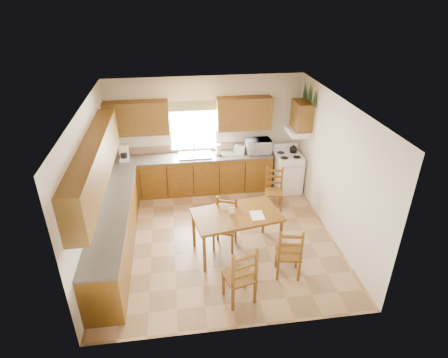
{
  "coord_description": "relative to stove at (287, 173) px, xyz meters",
  "views": [
    {
      "loc": [
        -0.73,
        -6.02,
        4.54
      ],
      "look_at": [
        0.15,
        0.3,
        1.15
      ],
      "focal_mm": 30.0,
      "sensor_mm": 36.0,
      "label": 1
    }
  ],
  "objects": [
    {
      "name": "upper_cab_back_left",
      "position": [
        -3.43,
        0.39,
        1.4
      ],
      "size": [
        1.41,
        0.33,
        0.75
      ],
      "primitive_type": "cube",
      "color": "brown",
      "rests_on": "wall_back"
    },
    {
      "name": "wall_right",
      "position": [
        0.37,
        -1.69,
        0.9
      ],
      "size": [
        4.5,
        4.5,
        0.0
      ],
      "primitive_type": "plane",
      "color": "silver",
      "rests_on": "floor"
    },
    {
      "name": "toaster",
      "position": [
        -1.13,
        0.24,
        0.56
      ],
      "size": [
        0.28,
        0.24,
        0.2
      ],
      "primitive_type": "cube",
      "rotation": [
        0.0,
        0.0,
        -0.43
      ],
      "color": "white",
      "rests_on": "counter_back"
    },
    {
      "name": "upper_cab_stove",
      "position": [
        0.2,
        -0.04,
        1.45
      ],
      "size": [
        0.33,
        0.62,
        0.62
      ],
      "primitive_type": "cube",
      "color": "brown",
      "rests_on": "wall_right"
    },
    {
      "name": "wall_back",
      "position": [
        -1.88,
        0.56,
        0.9
      ],
      "size": [
        4.5,
        4.5,
        0.0
      ],
      "primitive_type": "plane",
      "color": "silver",
      "rests_on": "floor"
    },
    {
      "name": "chair_near_left",
      "position": [
        -1.76,
        -3.36,
        0.07
      ],
      "size": [
        0.54,
        0.52,
        1.05
      ],
      "primitive_type": "cube",
      "rotation": [
        0.0,
        0.0,
        3.41
      ],
      "color": "brown",
      "rests_on": "floor"
    },
    {
      "name": "wall_front",
      "position": [
        -1.88,
        -3.94,
        0.9
      ],
      "size": [
        4.5,
        4.5,
        0.0
      ],
      "primitive_type": "plane",
      "color": "silver",
      "rests_on": "floor"
    },
    {
      "name": "pine_decal_a",
      "position": [
        0.33,
        -0.36,
        1.93
      ],
      "size": [
        0.22,
        0.22,
        0.36
      ],
      "primitive_type": "cone",
      "color": "#1A4221",
      "rests_on": "wall_right"
    },
    {
      "name": "lower_cab_left",
      "position": [
        -3.83,
        -1.84,
        -0.01
      ],
      "size": [
        0.6,
        3.6,
        0.88
      ],
      "primitive_type": "cube",
      "color": "brown",
      "rests_on": "floor"
    },
    {
      "name": "table_paper",
      "position": [
        -1.25,
        -2.26,
        0.38
      ],
      "size": [
        0.23,
        0.31,
        0.0
      ],
      "primitive_type": "cube",
      "rotation": [
        0.0,
        0.0,
        -0.0
      ],
      "color": "white",
      "rests_on": "dining_table"
    },
    {
      "name": "counter_left",
      "position": [
        -3.83,
        -1.84,
        0.45
      ],
      "size": [
        0.63,
        3.6,
        0.04
      ],
      "primitive_type": "cube",
      "color": "#524D48",
      "rests_on": "lower_cab_left"
    },
    {
      "name": "counter_back",
      "position": [
        -2.25,
        0.26,
        0.45
      ],
      "size": [
        3.75,
        0.63,
        0.04
      ],
      "primitive_type": "cube",
      "color": "#524D48",
      "rests_on": "lower_cab_back"
    },
    {
      "name": "window_frame",
      "position": [
        -2.18,
        0.53,
        1.1
      ],
      "size": [
        1.13,
        0.02,
        1.18
      ],
      "primitive_type": "cube",
      "color": "white",
      "rests_on": "wall_back"
    },
    {
      "name": "stove",
      "position": [
        0.0,
        0.0,
        0.0
      ],
      "size": [
        0.63,
        0.65,
        0.91
      ],
      "primitive_type": "cube",
      "rotation": [
        0.0,
        0.0,
        0.03
      ],
      "color": "white",
      "rests_on": "floor"
    },
    {
      "name": "sink_basin",
      "position": [
        -2.18,
        0.26,
        0.49
      ],
      "size": [
        0.75,
        0.45,
        0.04
      ],
      "primitive_type": "cube",
      "color": "silver",
      "rests_on": "counter_back"
    },
    {
      "name": "window_valance",
      "position": [
        -2.18,
        0.5,
        1.6
      ],
      "size": [
        1.19,
        0.01,
        0.24
      ],
      "primitive_type": "cube",
      "color": "#3C5A29",
      "rests_on": "wall_back"
    },
    {
      "name": "table_card",
      "position": [
        -1.7,
        -2.13,
        0.44
      ],
      "size": [
        0.1,
        0.03,
        0.13
      ],
      "primitive_type": "cube",
      "rotation": [
        0.0,
        0.0,
        0.08
      ],
      "color": "white",
      "rests_on": "dining_table"
    },
    {
      "name": "ceiling",
      "position": [
        -1.88,
        -1.69,
        2.25
      ],
      "size": [
        4.5,
        4.5,
        0.0
      ],
      "primitive_type": "plane",
      "color": "brown",
      "rests_on": "floor"
    },
    {
      "name": "pine_decal_b",
      "position": [
        0.33,
        -0.04,
        1.97
      ],
      "size": [
        0.22,
        0.22,
        0.36
      ],
      "primitive_type": "cone",
      "color": "#1A4221",
      "rests_on": "wall_right"
    },
    {
      "name": "range_hood",
      "position": [
        0.15,
        -0.04,
        1.07
      ],
      "size": [
        0.44,
        0.62,
        0.12
      ],
      "primitive_type": "cube",
      "color": "white",
      "rests_on": "wall_right"
    },
    {
      "name": "coffeemaker",
      "position": [
        -3.79,
        0.24,
        0.63
      ],
      "size": [
        0.26,
        0.28,
        0.33
      ],
      "primitive_type": "cube",
      "rotation": [
        0.0,
        0.0,
        0.34
      ],
      "color": "white",
      "rests_on": "counter_back"
    },
    {
      "name": "wall_left",
      "position": [
        -4.13,
        -1.69,
        0.9
      ],
      "size": [
        4.5,
        4.5,
        0.0
      ],
      "primitive_type": "plane",
      "color": "silver",
      "rests_on": "floor"
    },
    {
      "name": "backsplash",
      "position": [
        -2.25,
        0.55,
        0.56
      ],
      "size": [
        3.75,
        0.01,
        0.18
      ],
      "primitive_type": "cube",
      "color": "#876753",
      "rests_on": "counter_back"
    },
    {
      "name": "upper_cab_left",
      "position": [
        -3.96,
        -1.84,
        1.4
      ],
      "size": [
        0.33,
        3.6,
        0.75
      ],
      "primitive_type": "cube",
      "color": "brown",
      "rests_on": "wall_left"
    },
    {
      "name": "pine_decal_c",
      "position": [
        0.33,
        0.28,
        1.93
      ],
      "size": [
        0.22,
        0.22,
        0.36
      ],
      "primitive_type": "cone",
      "color": "#1A4221",
      "rests_on": "wall_right"
    },
    {
      "name": "floor",
      "position": [
        -1.88,
        -1.69,
        -0.45
      ],
      "size": [
        4.5,
        4.5,
        0.0
      ],
      "primitive_type": "plane",
      "color": "#A37E59",
      "rests_on": "ground"
    },
    {
      "name": "paper_towel",
      "position": [
        -1.64,
        0.23,
        0.6
      ],
      "size": [
        0.14,
        0.14,
        0.27
      ],
      "primitive_type": "cylinder",
      "rotation": [
        0.0,
        0.0,
        -0.22
      ],
      "color": "white",
      "rests_on": "counter_back"
    },
    {
      "name": "dining_table",
      "position": [
        -1.61,
        -2.16,
        -0.04
      ],
      "size": [
        1.68,
        1.14,
        0.83
      ],
      "primitive_type": "cube",
      "rotation": [
        0.0,
        0.0,
        0.18
      ],
      "color": "brown",
      "rests_on": "floor"
    },
    {
      "name": "lower_cab_back",
      "position": [
        -2.25,
        0.26,
        -0.01
      ],
      "size": [
        3.75,
        0.6,
        0.88
      ],
      "primitive_type": "cube",
      "color": "brown",
      "rests_on": "floor"
    },
    {
      "name": "chair_far_right",
      "position": [
        -0.53,
        -0.77,
        0.01
      ],
      "size": [
        0.46,
        0.45,
        0.93
      ],
      "primitive_type": "cube",
      "rotation": [
        0.0,
        0.0,
        -0.22
      ],
      "color": "brown",
      "rests_on": "floor"
    },
    {
      "name": "chair_far_left",
      "position": [
        -1.8,
        -2.0,
        0.04
      ],
      "size": [
        0.53,
        0.51,
        0.99
      ],
      "primitive_type": "cube",
      "rotation": [
        0.0,
        0.0,
        -0.36
      ],
      "color": "brown",
      "rests_on": "floor"
    },
    {
      "name": "chair_near_right",
      "position": [
        -0.83,
        -2.9,
        0.04
      ],
      "size": [
        0.48,
        0.47,
        0.99
      ],
      "primitive_type": "cube",
      "rotation": [
        0.0,
        0.0,
        2.95
      ],
      "color": "brown",
      "rests_on": "floor"
    },
    {
      "name": "microwave",
      "position": [
        -0.68,
        0.26,
        0.63
      ],
      "size": [
        0.56,
        0.41,
        0.33
      ],
      "primitive_type": "imported",
      "rotation": [
        0.0,
        0.0,
        0.04
      ],
      "color": "white",
      "rests_on": "counter_back"
    },
    {
      "name": "upper_cab_back_right",
      "position": [
        -1.02,
        0.39,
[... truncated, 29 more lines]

